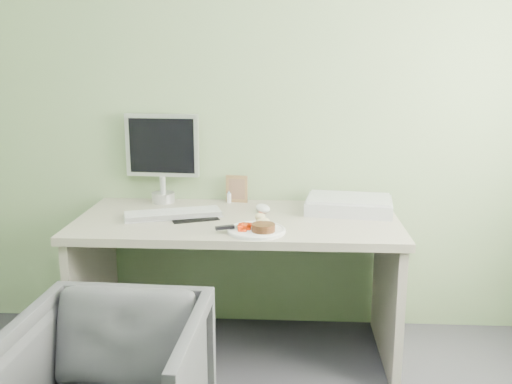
# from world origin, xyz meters

# --- Properties ---
(wall_back) EXTENTS (3.50, 0.00, 3.50)m
(wall_back) POSITION_xyz_m (0.00, 2.00, 1.35)
(wall_back) COLOR gray
(wall_back) RESTS_ON floor
(desk) EXTENTS (1.60, 0.75, 0.73)m
(desk) POSITION_xyz_m (0.00, 1.62, 0.55)
(desk) COLOR #ABA28F
(desk) RESTS_ON floor
(plate) EXTENTS (0.27, 0.27, 0.01)m
(plate) POSITION_xyz_m (0.11, 1.39, 0.74)
(plate) COLOR white
(plate) RESTS_ON desk
(steak) EXTENTS (0.12, 0.12, 0.03)m
(steak) POSITION_xyz_m (0.14, 1.36, 0.76)
(steak) COLOR black
(steak) RESTS_ON plate
(potato_pile) EXTENTS (0.12, 0.09, 0.06)m
(potato_pile) POSITION_xyz_m (0.14, 1.44, 0.77)
(potato_pile) COLOR tan
(potato_pile) RESTS_ON plate
(carrot_heap) EXTENTS (0.07, 0.07, 0.04)m
(carrot_heap) POSITION_xyz_m (0.05, 1.38, 0.76)
(carrot_heap) COLOR red
(carrot_heap) RESTS_ON plate
(steak_knife) EXTENTS (0.22, 0.12, 0.02)m
(steak_knife) POSITION_xyz_m (-0.00, 1.38, 0.76)
(steak_knife) COLOR silver
(steak_knife) RESTS_ON plate
(mousepad) EXTENTS (0.29, 0.27, 0.00)m
(mousepad) POSITION_xyz_m (-0.23, 1.63, 0.73)
(mousepad) COLOR black
(mousepad) RESTS_ON desk
(keyboard) EXTENTS (0.50, 0.28, 0.02)m
(keyboard) POSITION_xyz_m (-0.33, 1.63, 0.75)
(keyboard) COLOR white
(keyboard) RESTS_ON desk
(computer_mouse) EXTENTS (0.10, 0.13, 0.04)m
(computer_mouse) POSITION_xyz_m (0.12, 1.74, 0.75)
(computer_mouse) COLOR white
(computer_mouse) RESTS_ON desk
(photo_frame) EXTENTS (0.12, 0.04, 0.15)m
(photo_frame) POSITION_xyz_m (-0.03, 1.95, 0.81)
(photo_frame) COLOR olive
(photo_frame) RESTS_ON desk
(eyedrop_bottle) EXTENTS (0.02, 0.02, 0.07)m
(eyedrop_bottle) POSITION_xyz_m (-0.07, 1.93, 0.76)
(eyedrop_bottle) COLOR white
(eyedrop_bottle) RESTS_ON desk
(scanner) EXTENTS (0.47, 0.35, 0.07)m
(scanner) POSITION_xyz_m (0.57, 1.77, 0.76)
(scanner) COLOR silver
(scanner) RESTS_ON desk
(monitor) EXTENTS (0.41, 0.13, 0.49)m
(monitor) POSITION_xyz_m (-0.44, 1.94, 1.00)
(monitor) COLOR silver
(monitor) RESTS_ON desk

